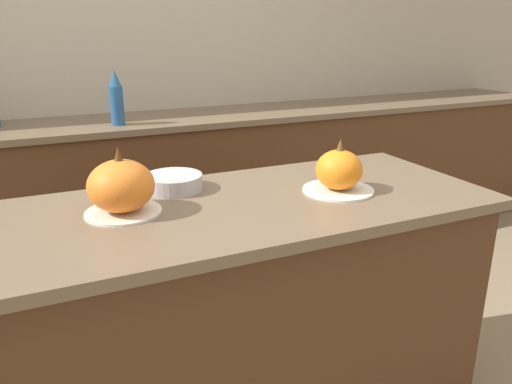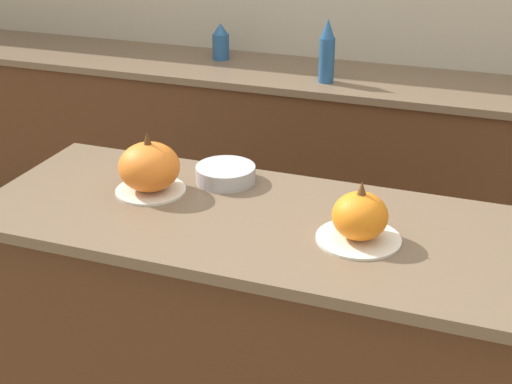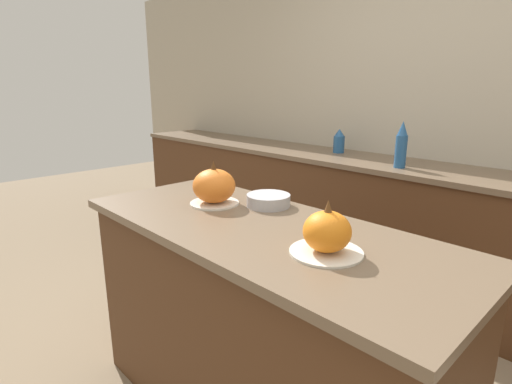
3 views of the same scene
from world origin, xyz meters
The scene contains 7 objects.
wall_back centered at (0.00, 1.85, 1.25)m, with size 8.00×0.06×2.50m.
kitchen_island centered at (0.00, 0.00, 0.46)m, with size 1.65×0.68×0.91m.
back_counter centered at (0.00, 1.52, 0.47)m, with size 6.00×0.60×0.93m.
pumpkin_cake_left centered at (-0.35, 0.06, 0.99)m, with size 0.23×0.23×0.20m.
pumpkin_cake_right centered at (0.34, -0.03, 0.98)m, with size 0.24×0.24×0.18m.
bottle_tall centered at (-0.13, 1.39, 1.07)m, with size 0.07×0.07×0.30m.
mixing_bowl centered at (-0.16, 0.21, 0.94)m, with size 0.20×0.20×0.05m.
Camera 1 is at (-0.57, -1.37, 1.44)m, focal length 35.00 mm.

